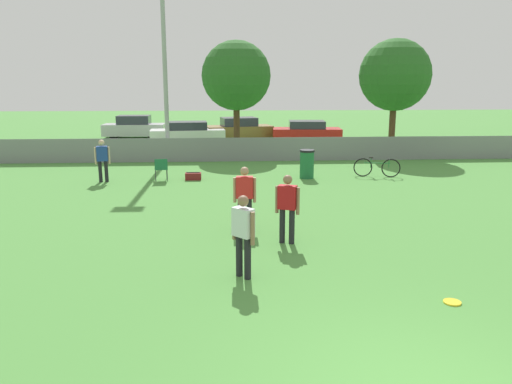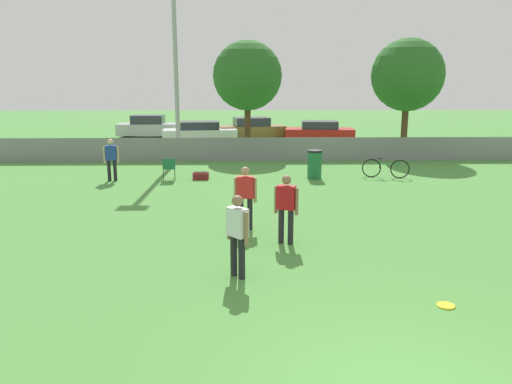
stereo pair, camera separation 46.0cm
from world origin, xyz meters
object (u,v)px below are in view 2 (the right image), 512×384
Objects in this scene: spectator_in_blue at (111,157)px; tree_far_right at (408,75)px; player_thrower_red at (286,205)px; gear_bag_sideline at (201,176)px; frisbee_disc at (446,305)px; bicycle_sideline at (386,168)px; trash_bin at (315,164)px; parked_car_tan at (252,129)px; player_defender_red at (245,194)px; parked_car_silver at (148,127)px; player_receiver_white at (237,231)px; parked_car_white at (200,132)px; tree_near_pole at (247,76)px; parked_car_red at (319,131)px; folding_chair_sideline at (169,167)px; light_pole at (175,35)px.

tree_far_right is at bearing -163.83° from spectator_in_blue.
player_thrower_red reaches higher than gear_bag_sideline.
frisbee_disc is 11.40m from bicycle_sideline.
trash_bin is (7.60, 0.28, -0.34)m from spectator_in_blue.
parked_car_tan is (-0.46, 20.92, -0.23)m from player_thrower_red.
player_defender_red is (-7.98, -12.80, -3.01)m from tree_far_right.
frisbee_disc is 0.07× the size of parked_car_silver.
player_receiver_white is 10.19m from trash_bin.
parked_car_silver reaches higher than bicycle_sideline.
parked_car_white is (2.26, 11.80, -0.26)m from spectator_in_blue.
player_defender_red is at bearing 135.03° from player_receiver_white.
trash_bin reaches higher than frisbee_disc.
tree_near_pole reaches higher than parked_car_red.
player_receiver_white is at bearing -76.01° from parked_car_silver.
parked_car_red is (7.45, 12.17, 0.13)m from folding_chair_sideline.
player_defender_red is at bearing -111.71° from trash_bin.
player_defender_red is 19.79m from parked_car_tan.
trash_bin is 0.25× the size of parked_car_red.
parked_car_white is at bearing 85.78° from light_pole.
gear_bag_sideline is (-7.08, -0.12, -0.24)m from bicycle_sideline.
parked_car_silver reaches higher than parked_car_white.
folding_chair_sideline is 15.25m from parked_car_silver.
player_receiver_white is 21.46m from parked_car_white.
trash_bin is 4.35m from gear_bag_sideline.
gear_bag_sideline is at bearing 130.69° from player_thrower_red.
parked_car_white is (-5.33, 11.52, 0.09)m from trash_bin.
player_receiver_white reaches higher than parked_car_red.
gear_bag_sideline is at bearing 146.74° from player_receiver_white.
tree_far_right is 15.38m from player_defender_red.
tree_near_pole reaches higher than folding_chair_sideline.
frisbee_disc is at bearing 116.96° from spectator_in_blue.
light_pole is at bearing -125.13° from parked_car_tan.
tree_near_pole is 3.57× the size of player_receiver_white.
player_thrower_red reaches higher than parked_car_silver.
player_receiver_white is at bearing -102.49° from parked_car_tan.
tree_far_right is at bearing 85.31° from player_thrower_red.
player_receiver_white is at bearing -106.01° from trash_bin.
player_receiver_white reaches higher than folding_chair_sideline.
player_receiver_white is 10.64m from spectator_in_blue.
player_defender_red reaches higher than frisbee_disc.
player_defender_red is 19.20m from parked_car_red.
bicycle_sideline is at bearing -80.19° from parked_car_tan.
parked_car_silver is at bearing 108.59° from light_pole.
parked_car_white is 1.05× the size of parked_car_red.
parked_car_white is 1.03× the size of parked_car_tan.
parked_car_red reaches higher than trash_bin.
bicycle_sideline is (8.25, 0.27, -0.13)m from folding_chair_sideline.
player_thrower_red reaches higher than trash_bin.
spectator_in_blue is 15.54m from parked_car_red.
trash_bin is at bearing 171.90° from spectator_in_blue.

